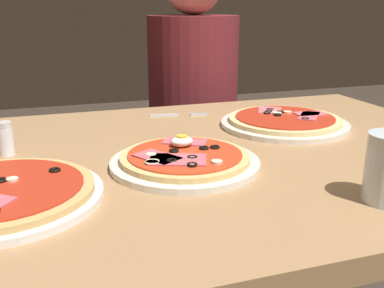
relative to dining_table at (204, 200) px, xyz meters
The scene contains 7 objects.
dining_table is the anchor object (origin of this frame).
pizza_foreground 0.15m from the dining_table, 132.55° to the right, with size 0.28×0.28×0.05m.
pizza_across_left 0.41m from the dining_table, 160.69° to the right, with size 0.30×0.30×0.03m.
pizza_across_right 0.31m from the dining_table, 26.04° to the left, with size 0.31×0.31×0.03m.
fork 0.33m from the dining_table, 85.61° to the left, with size 0.16×0.04×0.00m.
salt_shaker 0.41m from the dining_table, 164.57° to the left, with size 0.03×0.03×0.07m.
diner_person 0.75m from the dining_table, 73.19° to the left, with size 0.32×0.32×1.18m.
Camera 1 is at (-0.30, -0.82, 1.02)m, focal length 42.29 mm.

